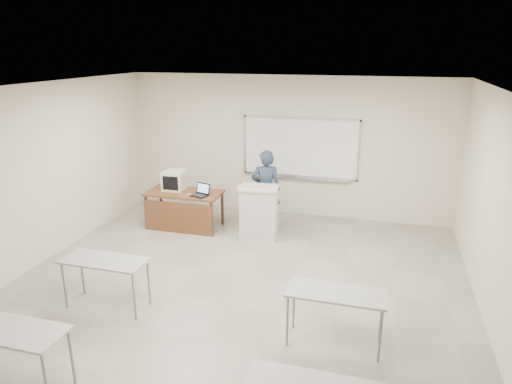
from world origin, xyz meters
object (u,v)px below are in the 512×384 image
(podium, at_px, (259,212))
(presenter, at_px, (266,189))
(whiteboard, at_px, (300,149))
(instructor_desk, at_px, (182,203))
(crt_monitor, at_px, (175,180))
(mouse, at_px, (189,195))
(keyboard, at_px, (250,187))
(laptop, at_px, (200,193))

(podium, height_order, presenter, presenter)
(whiteboard, distance_m, instructor_desk, 2.73)
(crt_monitor, bearing_deg, mouse, -38.00)
(whiteboard, height_order, instructor_desk, whiteboard)
(podium, relative_size, presenter, 0.63)
(podium, relative_size, crt_monitor, 2.14)
(podium, xyz_separation_m, presenter, (0.00, 0.51, 0.30))
(crt_monitor, distance_m, mouse, 0.58)
(keyboard, bearing_deg, whiteboard, 54.49)
(instructor_desk, distance_m, presenter, 1.70)
(whiteboard, distance_m, laptop, 2.36)
(podium, relative_size, keyboard, 2.12)
(whiteboard, bearing_deg, laptop, -138.69)
(instructor_desk, bearing_deg, mouse, -24.24)
(crt_monitor, bearing_deg, presenter, 6.71)
(podium, distance_m, crt_monitor, 1.91)
(whiteboard, xyz_separation_m, crt_monitor, (-2.35, -1.24, -0.54))
(instructor_desk, relative_size, mouse, 16.28)
(whiteboard, xyz_separation_m, mouse, (-1.90, -1.57, -0.71))
(mouse, distance_m, presenter, 1.53)
(instructor_desk, xyz_separation_m, mouse, (0.20, -0.09, 0.21))
(mouse, bearing_deg, instructor_desk, 162.10)
(crt_monitor, relative_size, keyboard, 0.99)
(crt_monitor, bearing_deg, whiteboard, 25.74)
(keyboard, xyz_separation_m, presenter, (0.15, 0.63, -0.22))
(instructor_desk, xyz_separation_m, laptop, (0.40, -0.01, 0.25))
(podium, height_order, mouse, podium)
(mouse, distance_m, keyboard, 1.28)
(podium, xyz_separation_m, mouse, (-1.40, -0.10, 0.26))
(crt_monitor, bearing_deg, keyboard, -13.61)
(presenter, bearing_deg, laptop, 10.90)
(podium, bearing_deg, crt_monitor, 166.56)
(instructor_desk, height_order, laptop, laptop)
(instructor_desk, height_order, keyboard, keyboard)
(mouse, bearing_deg, keyboard, 4.91)
(instructor_desk, height_order, crt_monitor, crt_monitor)
(instructor_desk, distance_m, mouse, 0.30)
(whiteboard, relative_size, crt_monitor, 5.20)
(podium, height_order, crt_monitor, crt_monitor)
(whiteboard, xyz_separation_m, podium, (-0.50, -1.47, -0.97))
(instructor_desk, distance_m, podium, 1.60)
(instructor_desk, height_order, presenter, presenter)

